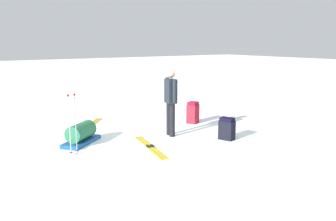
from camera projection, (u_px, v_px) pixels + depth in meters
name	position (u px, v px, depth m)	size (l,w,h in m)	color
ground_plane	(168.00, 138.00, 8.96)	(80.00, 80.00, 0.00)	white
skier_standing	(171.00, 99.00, 9.02)	(0.28, 0.56, 1.70)	black
ski_pair_near	(150.00, 147.00, 8.17)	(0.57, 1.86, 0.05)	gold
ski_pair_far	(89.00, 126.00, 10.20)	(1.39, 1.62, 0.05)	gold
backpack_large_dark	(227.00, 129.00, 8.78)	(0.35, 0.42, 0.55)	black
backpack_bright	(193.00, 113.00, 10.54)	(0.42, 0.39, 0.63)	maroon
ski_poles_planted_near	(73.00, 121.00, 7.54)	(0.22, 0.11, 1.31)	#B7B1C7
gear_sled	(81.00, 134.00, 8.45)	(1.15, 1.05, 0.49)	navy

